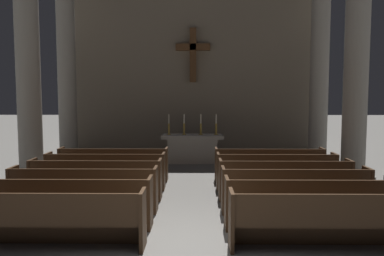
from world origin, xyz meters
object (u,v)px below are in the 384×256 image
(altar, at_px, (192,148))
(candlestick_inner_right, at_px, (201,128))
(column_right_third, at_px, (319,75))
(column_left_second, at_px, (28,70))
(pew_left_row_3, at_px, (84,189))
(pew_right_row_5, at_px, (276,171))
(pew_left_row_6, at_px, (114,164))
(pew_right_row_2, at_px, (309,203))
(pew_left_row_1, at_px, (49,219))
(pew_left_row_5, at_px, (106,171))
(pew_left_row_4, at_px, (96,179))
(pew_left_row_2, at_px, (69,202))
(candlestick_outer_right, at_px, (216,128))
(pew_right_row_3, at_px, (295,190))
(pew_right_row_1, at_px, (326,220))
(column_right_second, at_px, (356,69))
(pew_right_row_4, at_px, (285,180))
(candlestick_inner_left, at_px, (184,128))
(pew_right_row_6, at_px, (269,165))
(candlestick_outer_left, at_px, (169,128))

(altar, relative_size, candlestick_inner_right, 2.98)
(column_right_third, bearing_deg, column_left_second, -160.23)
(pew_left_row_3, bearing_deg, pew_right_row_5, 24.02)
(pew_right_row_5, bearing_deg, pew_left_row_6, 167.44)
(column_right_third, distance_m, candlestick_inner_right, 4.71)
(pew_left_row_6, distance_m, column_left_second, 3.58)
(pew_right_row_2, bearing_deg, pew_left_row_1, -167.44)
(pew_right_row_2, bearing_deg, pew_left_row_5, 146.24)
(pew_left_row_4, height_order, candlestick_inner_right, candlestick_inner_right)
(pew_left_row_2, bearing_deg, candlestick_inner_right, 70.21)
(pew_right_row_5, xyz_separation_m, candlestick_outer_right, (-1.36, 4.02, 0.77))
(pew_left_row_2, height_order, pew_left_row_6, same)
(pew_right_row_5, distance_m, altar, 4.58)
(pew_left_row_4, xyz_separation_m, pew_right_row_2, (4.42, -1.97, 0.00))
(candlestick_inner_right, bearing_deg, pew_right_row_2, -74.69)
(pew_left_row_4, distance_m, pew_right_row_3, 4.52)
(pew_left_row_2, xyz_separation_m, pew_right_row_1, (4.42, -0.98, 0.00))
(pew_right_row_5, bearing_deg, pew_left_row_4, -167.44)
(column_right_second, bearing_deg, pew_right_row_1, -115.53)
(pew_left_row_6, height_order, column_right_third, column_right_third)
(pew_left_row_5, distance_m, column_right_second, 7.38)
(pew_right_row_4, height_order, column_right_third, column_right_third)
(pew_right_row_1, height_order, pew_right_row_2, same)
(column_right_third, bearing_deg, pew_left_row_4, -141.86)
(pew_right_row_4, height_order, candlestick_outer_right, candlestick_outer_right)
(column_left_second, bearing_deg, pew_left_row_3, -51.74)
(altar, bearing_deg, pew_right_row_5, -61.20)
(pew_right_row_4, relative_size, column_right_third, 0.47)
(pew_left_row_2, distance_m, pew_left_row_3, 0.98)
(pew_left_row_5, bearing_deg, candlestick_inner_left, 64.59)
(pew_left_row_5, xyz_separation_m, column_right_second, (6.80, 1.05, 2.68))
(pew_left_row_4, distance_m, pew_right_row_4, 4.42)
(candlestick_outer_right, bearing_deg, pew_left_row_2, -113.69)
(pew_right_row_6, xyz_separation_m, candlestick_outer_right, (-1.36, 3.03, 0.77))
(altar, bearing_deg, candlestick_outer_right, -0.00)
(candlestick_outer_left, xyz_separation_m, candlestick_inner_left, (0.55, 0.00, 0.00))
(altar, bearing_deg, pew_right_row_3, -69.75)
(pew_left_row_5, relative_size, altar, 1.39)
(pew_left_row_4, bearing_deg, candlestick_outer_right, 58.55)
(candlestick_inner_left, relative_size, candlestick_inner_right, 1.00)
(pew_right_row_4, bearing_deg, candlestick_inner_right, 110.88)
(pew_left_row_1, bearing_deg, pew_left_row_3, 90.00)
(pew_right_row_6, distance_m, column_left_second, 7.31)
(pew_left_row_1, height_order, pew_right_row_6, same)
(pew_left_row_5, distance_m, altar, 4.58)
(pew_left_row_4, bearing_deg, pew_left_row_3, -90.00)
(pew_left_row_6, distance_m, candlestick_outer_left, 3.41)
(pew_left_row_3, relative_size, candlestick_inner_left, 4.15)
(column_right_second, bearing_deg, candlestick_outer_right, 141.62)
(pew_left_row_6, bearing_deg, column_left_second, 178.31)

